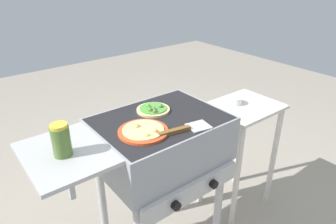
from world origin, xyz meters
name	(u,v)px	position (x,y,z in m)	size (l,w,h in m)	color
grill	(159,145)	(-0.01, 0.00, 0.76)	(0.96, 0.53, 0.90)	gray
pizza_veggie	(153,109)	(0.02, 0.09, 0.91)	(0.17, 0.17, 0.03)	#E0C17F
pizza_cheese	(143,131)	(-0.14, -0.07, 0.91)	(0.23, 0.23, 0.04)	#C64723
sauce_jar	(61,140)	(-0.49, -0.02, 0.97)	(0.07, 0.07, 0.14)	#4C6B2D
spatula	(184,129)	(0.02, -0.17, 0.91)	(0.27, 0.11, 0.02)	#B7BABF
prep_table	(241,136)	(0.66, 0.00, 0.56)	(0.44, 0.36, 0.78)	beige
topping_bowl_near	(234,101)	(0.63, 0.05, 0.81)	(0.10, 0.10, 0.04)	silver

